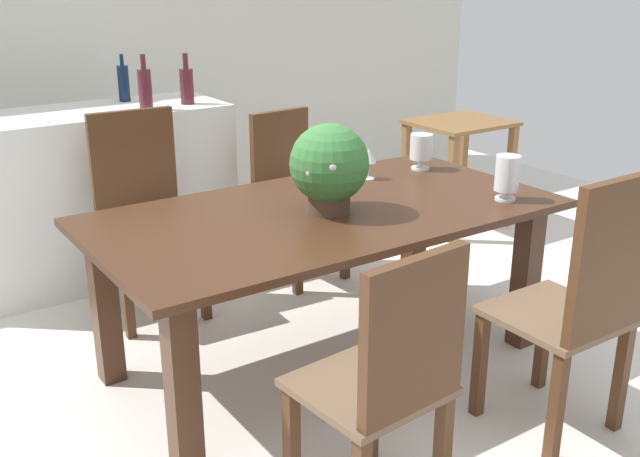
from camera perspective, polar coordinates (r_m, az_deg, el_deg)
ground_plane at (r=3.45m, az=0.85°, el=-10.36°), size 7.04×7.04×0.00m
back_wall at (r=5.34m, az=-15.83°, el=14.36°), size 6.40×0.10×2.60m
dining_table at (r=3.22m, az=0.41°, el=-0.49°), size 2.00×1.05×0.73m
chair_far_right at (r=4.26m, az=-2.21°, el=3.30°), size 0.46×0.47×0.95m
chair_near_right at (r=2.87m, az=19.51°, el=-5.08°), size 0.45×0.45×1.05m
chair_far_left at (r=3.88m, az=-13.46°, el=1.87°), size 0.49×0.46×1.04m
chair_near_left at (r=2.30m, az=5.30°, el=-11.40°), size 0.46×0.45×0.96m
flower_centerpiece at (r=3.09m, az=0.72°, el=4.80°), size 0.33×0.33×0.38m
crystal_vase_left at (r=3.82m, az=7.77°, el=6.11°), size 0.11×0.11×0.18m
crystal_vase_center_near at (r=3.38m, az=14.17°, el=4.02°), size 0.11×0.11×0.20m
wine_glass at (r=3.61m, az=3.74°, el=5.51°), size 0.08×0.08×0.15m
kitchen_counter at (r=4.43m, az=-17.04°, el=2.50°), size 1.54×0.62×0.96m
wine_bottle_tall at (r=4.55m, az=-14.84°, el=10.76°), size 0.07×0.07×0.27m
wine_bottle_green at (r=4.25m, az=-13.28°, el=10.44°), size 0.07×0.07×0.30m
wine_bottle_clear at (r=4.38m, az=-10.19°, el=10.79°), size 0.08×0.08×0.29m
side_table at (r=5.16m, az=10.62°, el=6.17°), size 0.63×0.54×0.73m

